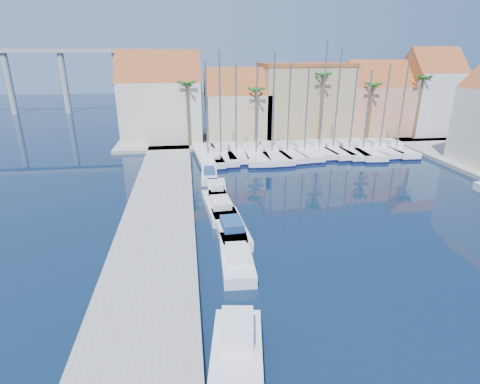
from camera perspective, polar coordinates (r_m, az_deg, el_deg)
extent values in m
plane|color=black|center=(19.82, 13.56, -22.93)|extent=(260.00, 260.00, 0.00)
cube|color=gray|center=(29.91, -12.67, -6.29)|extent=(6.00, 77.00, 0.50)
cube|color=gray|center=(64.67, 6.70, 8.47)|extent=(54.00, 16.00, 0.50)
cube|color=#0F0E55|center=(17.84, -0.56, -25.98)|extent=(3.27, 6.98, 1.01)
cube|color=white|center=(17.41, -0.57, -24.58)|extent=(3.27, 6.98, 0.22)
cube|color=white|center=(17.97, -0.44, -20.17)|extent=(1.72, 2.00, 1.23)
cube|color=white|center=(25.77, -0.58, -9.97)|extent=(2.29, 6.41, 0.80)
cube|color=white|center=(24.88, -0.46, -9.31)|extent=(1.51, 2.27, 0.60)
cube|color=white|center=(29.83, -1.49, -5.51)|extent=(2.63, 6.95, 0.80)
cube|color=navy|center=(28.92, -1.25, -4.85)|extent=(1.68, 2.48, 0.60)
cube|color=white|center=(33.90, -3.19, -2.25)|extent=(2.84, 7.31, 0.80)
cube|color=white|center=(32.98, -3.01, -1.60)|extent=(1.79, 2.62, 0.60)
cube|color=white|center=(38.00, -3.52, 0.29)|extent=(2.07, 5.58, 0.80)
cube|color=white|center=(37.25, -3.52, 1.01)|extent=(1.34, 1.99, 0.60)
cube|color=white|center=(42.84, -4.69, 2.60)|extent=(2.07, 5.53, 0.80)
cube|color=navy|center=(42.11, -4.72, 3.28)|extent=(1.33, 1.97, 0.60)
cube|color=white|center=(49.05, -4.20, 4.92)|extent=(2.44, 7.45, 0.80)
cube|color=white|center=(48.16, -4.15, 5.49)|extent=(1.69, 2.61, 0.60)
cube|color=white|center=(53.42, -4.86, 6.18)|extent=(2.16, 5.31, 0.80)
cube|color=white|center=(52.76, -4.79, 6.79)|extent=(1.33, 1.92, 0.60)
cube|color=white|center=(50.59, -4.98, 5.49)|extent=(3.93, 11.75, 1.00)
cube|color=#0B1039|center=(50.67, -4.97, 5.14)|extent=(4.00, 11.81, 0.28)
cube|color=white|center=(51.50, -5.19, 6.67)|extent=(2.38, 3.62, 0.60)
cylinder|color=slate|center=(48.80, -5.11, 12.40)|extent=(0.20, 0.20, 11.45)
cube|color=white|center=(51.13, -3.03, 5.70)|extent=(3.84, 11.58, 1.00)
cube|color=#0B1039|center=(51.21, -3.02, 5.35)|extent=(3.90, 11.65, 0.28)
cube|color=white|center=(52.03, -3.25, 6.86)|extent=(2.33, 3.57, 0.60)
cylinder|color=slate|center=(49.27, -3.06, 13.37)|extent=(0.20, 0.20, 12.89)
cube|color=white|center=(51.66, -0.66, 5.88)|extent=(2.76, 9.71, 1.00)
cube|color=#0B1039|center=(51.74, -0.65, 5.53)|extent=(2.83, 9.77, 0.28)
cube|color=white|center=(52.40, -0.77, 6.99)|extent=(1.83, 2.94, 0.60)
cylinder|color=slate|center=(50.00, -0.63, 12.54)|extent=(0.20, 0.20, 11.23)
cube|color=white|center=(51.14, 2.39, 5.71)|extent=(3.62, 11.28, 1.00)
cube|color=#0B1039|center=(51.23, 2.38, 5.37)|extent=(3.69, 11.35, 0.28)
cube|color=white|center=(52.02, 2.26, 6.87)|extent=(2.24, 3.46, 0.60)
cylinder|color=slate|center=(49.37, 2.57, 12.70)|extent=(0.20, 0.20, 11.71)
cube|color=white|center=(51.82, 4.67, 5.86)|extent=(3.88, 11.78, 1.00)
cube|color=#0B1039|center=(51.90, 4.66, 5.52)|extent=(3.94, 11.84, 0.28)
cube|color=white|center=(52.71, 4.33, 7.01)|extent=(2.36, 3.62, 0.60)
cylinder|color=slate|center=(50.01, 5.09, 13.29)|extent=(0.20, 0.20, 12.66)
cube|color=white|center=(52.45, 6.97, 5.95)|extent=(3.56, 10.52, 1.00)
cube|color=#0B1039|center=(52.53, 6.96, 5.61)|extent=(3.62, 10.58, 0.28)
cube|color=white|center=(53.21, 6.64, 7.06)|extent=(2.14, 3.25, 0.60)
cylinder|color=slate|center=(50.81, 7.47, 12.54)|extent=(0.20, 0.20, 11.31)
cube|color=white|center=(53.18, 9.54, 6.02)|extent=(3.23, 9.92, 1.00)
cube|color=#0B1039|center=(53.26, 9.52, 5.69)|extent=(3.29, 9.98, 0.28)
cube|color=white|center=(53.88, 9.21, 7.10)|extent=(1.98, 3.05, 0.60)
cylinder|color=slate|center=(51.62, 10.12, 12.19)|extent=(0.20, 0.20, 10.71)
cube|color=white|center=(54.50, 11.78, 6.22)|extent=(3.00, 9.24, 1.00)
cube|color=#0B1039|center=(54.57, 11.76, 5.89)|extent=(3.06, 9.31, 0.28)
cube|color=white|center=(55.13, 11.47, 7.26)|extent=(1.84, 2.84, 0.60)
cylinder|color=slate|center=(52.81, 12.58, 14.00)|extent=(0.20, 0.20, 13.99)
cube|color=white|center=(55.10, 13.75, 6.22)|extent=(3.44, 10.21, 1.00)
cube|color=#0B1039|center=(55.18, 13.72, 5.90)|extent=(3.50, 10.28, 0.28)
cube|color=white|center=(55.80, 13.36, 7.27)|extent=(2.07, 3.15, 0.60)
cylinder|color=slate|center=(53.44, 14.63, 13.50)|extent=(0.20, 0.20, 13.24)
cube|color=white|center=(55.46, 16.10, 6.09)|extent=(2.84, 10.12, 1.00)
cube|color=#0B1039|center=(55.53, 16.07, 5.77)|extent=(2.90, 10.18, 0.28)
cube|color=white|center=(56.18, 15.80, 7.14)|extent=(1.90, 3.06, 0.60)
cylinder|color=slate|center=(53.90, 16.95, 12.28)|extent=(0.20, 0.20, 11.28)
cube|color=white|center=(56.37, 17.98, 6.12)|extent=(3.83, 11.65, 1.00)
cube|color=#0B1039|center=(56.44, 17.94, 5.80)|extent=(3.89, 11.71, 0.28)
cube|color=white|center=(57.23, 17.66, 7.18)|extent=(2.34, 3.58, 0.60)
cylinder|color=slate|center=(54.81, 18.84, 11.74)|extent=(0.20, 0.20, 10.40)
cube|color=white|center=(57.71, 20.21, 6.17)|extent=(3.23, 9.78, 1.00)
cube|color=#0B1039|center=(57.78, 20.17, 5.86)|extent=(3.30, 9.84, 0.28)
cube|color=white|center=(58.32, 19.81, 7.17)|extent=(1.97, 3.01, 0.60)
cylinder|color=slate|center=(56.26, 21.23, 12.06)|extent=(0.20, 0.20, 11.18)
cube|color=white|center=(58.51, 22.47, 6.06)|extent=(2.90, 9.81, 1.00)
cube|color=#0B1039|center=(58.58, 22.42, 5.76)|extent=(2.96, 9.88, 0.28)
cube|color=white|center=(59.17, 22.14, 7.05)|extent=(1.88, 2.98, 0.60)
cylinder|color=slate|center=(56.97, 23.63, 12.59)|extent=(0.20, 0.20, 12.68)
cube|color=beige|center=(60.92, -11.82, 12.00)|extent=(12.00, 9.00, 9.00)
cube|color=brown|center=(60.46, -12.13, 16.22)|extent=(12.30, 9.00, 9.00)
cube|color=tan|center=(61.49, -0.31, 11.55)|extent=(10.00, 8.00, 7.00)
cube|color=brown|center=(61.06, -0.31, 14.80)|extent=(10.30, 8.00, 8.00)
cube|color=tan|center=(64.58, 9.56, 13.49)|extent=(14.00, 10.00, 11.00)
cube|color=brown|center=(64.17, 9.87, 18.59)|extent=(14.20, 10.20, 0.50)
cube|color=tan|center=(68.40, 19.59, 11.73)|extent=(10.00, 8.00, 8.00)
cube|color=brown|center=(67.99, 20.00, 15.05)|extent=(10.30, 8.00, 8.00)
cube|color=silver|center=(72.00, 26.57, 11.97)|extent=(8.00, 8.00, 10.00)
cube|color=brown|center=(71.63, 27.22, 15.90)|extent=(8.30, 8.00, 8.00)
cylinder|color=brown|center=(55.85, -7.92, 11.50)|extent=(0.36, 0.36, 9.00)
sphere|color=#1E5F1B|center=(55.36, -8.15, 15.95)|extent=(2.60, 2.60, 2.60)
cylinder|color=brown|center=(56.85, 2.43, 11.32)|extent=(0.36, 0.36, 8.00)
sphere|color=#1E5F1B|center=(56.38, 2.49, 15.18)|extent=(2.60, 2.60, 2.60)
cylinder|color=brown|center=(59.32, 12.21, 12.24)|extent=(0.36, 0.36, 10.00)
sphere|color=#1E5F1B|center=(58.87, 12.57, 16.91)|extent=(2.60, 2.60, 2.60)
cylinder|color=brown|center=(62.60, 19.20, 11.30)|extent=(0.36, 0.36, 8.50)
sphere|color=#1E5F1B|center=(62.16, 19.64, 15.02)|extent=(2.60, 2.60, 2.60)
cylinder|color=brown|center=(66.52, 25.53, 11.38)|extent=(0.36, 0.36, 9.50)
sphere|color=#1E5F1B|center=(66.11, 26.15, 15.29)|extent=(2.60, 2.60, 2.60)
cube|color=#9E9E99|center=(100.39, -28.08, 18.46)|extent=(48.00, 2.20, 0.90)
cylinder|color=#9E9E99|center=(103.40, -31.70, 13.90)|extent=(1.40, 1.40, 14.00)
cylinder|color=#9E9E99|center=(99.40, -25.17, 14.82)|extent=(1.40, 1.40, 14.00)
cylinder|color=#9E9E99|center=(96.73, -18.13, 15.60)|extent=(1.40, 1.40, 14.00)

